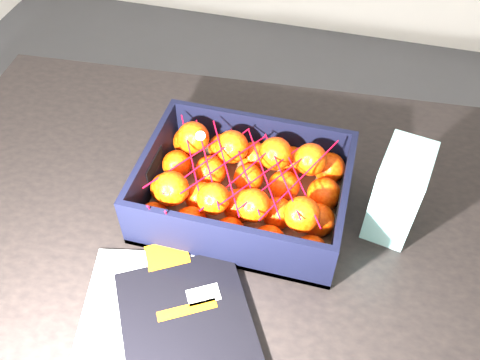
% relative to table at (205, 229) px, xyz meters
% --- Properties ---
extents(ground, '(3.50, 3.50, 0.00)m').
position_rel_table_xyz_m(ground, '(0.04, 0.15, -0.65)').
color(ground, '#3D3D3F').
rests_on(ground, ground).
extents(table, '(1.26, 0.89, 0.75)m').
position_rel_table_xyz_m(table, '(0.00, 0.00, 0.00)').
color(table, black).
rests_on(table, ground).
extents(magazine_stack, '(0.37, 0.35, 0.02)m').
position_rel_table_xyz_m(magazine_stack, '(0.02, -0.28, 0.11)').
color(magazine_stack, silver).
rests_on(magazine_stack, table).
extents(produce_crate, '(0.39, 0.29, 0.12)m').
position_rel_table_xyz_m(produce_crate, '(0.08, 0.01, 0.14)').
color(produce_crate, brown).
rests_on(produce_crate, table).
extents(clementine_heap, '(0.36, 0.27, 0.12)m').
position_rel_table_xyz_m(clementine_heap, '(0.08, 0.01, 0.16)').
color(clementine_heap, '#FF3B05').
rests_on(clementine_heap, produce_crate).
extents(mesh_net, '(0.32, 0.25, 0.09)m').
position_rel_table_xyz_m(mesh_net, '(0.08, -0.00, 0.21)').
color(mesh_net, red).
rests_on(mesh_net, clementine_heap).
extents(retail_carton, '(0.10, 0.13, 0.18)m').
position_rel_table_xyz_m(retail_carton, '(0.36, 0.04, 0.19)').
color(retail_carton, silver).
rests_on(retail_carton, table).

